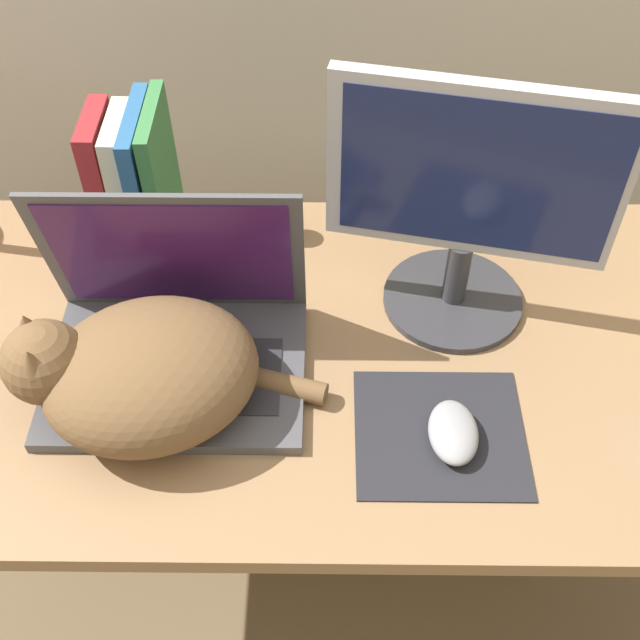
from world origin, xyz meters
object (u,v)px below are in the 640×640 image
Objects in this scene: laptop at (176,336)px; computer_mouse at (453,432)px; external_monitor at (470,202)px; webcam at (284,216)px; book_row at (135,185)px; cat at (140,372)px.

laptop is 3.54× the size of computer_mouse.
laptop is 0.45m from external_monitor.
computer_mouse is 0.47m from webcam.
book_row is at bearing -174.35° from webcam.
cat is 0.40m from webcam.
external_monitor is at bearing -29.55° from webcam.
external_monitor reaches higher than computer_mouse.
external_monitor is at bearing 84.08° from computer_mouse.
computer_mouse is 0.61m from book_row.
cat is 1.64× the size of book_row.
laptop is 0.40m from computer_mouse.
webcam is at bearing 5.65° from book_row.
laptop is 0.09m from cat.
external_monitor reaches higher than laptop.
laptop is at bearing -71.03° from book_row.
computer_mouse is at bearing -19.69° from laptop.
webcam is (0.17, 0.35, -0.03)m from cat.
laptop is 5.10× the size of webcam.
webcam is at bearing 150.45° from external_monitor.
cat reaches higher than computer_mouse.
laptop reaches higher than computer_mouse.
external_monitor is 5.53× the size of webcam.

